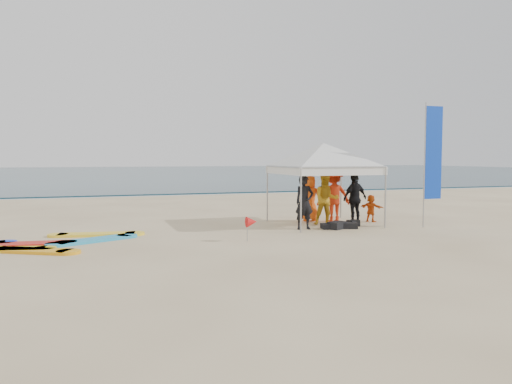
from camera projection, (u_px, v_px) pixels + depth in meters
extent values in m
plane|color=beige|center=(252.00, 254.00, 11.11)|extent=(120.00, 120.00, 0.00)
cube|color=#0C2633|center=(113.00, 173.00, 67.77)|extent=(160.00, 84.00, 0.08)
cube|color=silver|center=(151.00, 195.00, 28.30)|extent=(160.00, 1.20, 0.01)
imported|color=black|center=(304.00, 202.00, 14.91)|extent=(0.62, 0.42, 1.63)
imported|color=gold|center=(326.00, 199.00, 15.83)|extent=(0.94, 0.81, 1.65)
imported|color=red|center=(334.00, 196.00, 16.63)|extent=(1.21, 0.77, 1.77)
imported|color=black|center=(355.00, 199.00, 16.19)|extent=(1.03, 0.63, 1.64)
imported|color=#F05B15|center=(310.00, 198.00, 16.88)|extent=(0.85, 0.65, 1.55)
imported|color=#DC5713|center=(371.00, 208.00, 16.69)|extent=(0.66, 0.87, 0.91)
cylinder|color=#A5A5A8|center=(267.00, 194.00, 16.88)|extent=(0.05, 0.05, 1.87)
cylinder|color=#A5A5A8|center=(341.00, 192.00, 17.78)|extent=(0.05, 0.05, 1.87)
cylinder|color=#A5A5A8|center=(301.00, 200.00, 14.24)|extent=(0.05, 0.05, 1.87)
cylinder|color=#A5A5A8|center=(385.00, 198.00, 15.14)|extent=(0.05, 0.05, 1.87)
cube|color=white|center=(345.00, 171.00, 14.63)|extent=(2.90, 0.02, 0.24)
cube|color=white|center=(305.00, 169.00, 17.27)|extent=(2.90, 0.02, 0.24)
cube|color=white|center=(283.00, 171.00, 15.50)|extent=(0.02, 2.90, 0.24)
cube|color=white|center=(362.00, 170.00, 16.40)|extent=(0.02, 2.90, 0.24)
pyramid|color=white|center=(324.00, 143.00, 15.89)|extent=(3.96, 3.96, 0.75)
cylinder|color=#A5A5A8|center=(424.00, 165.00, 15.26)|extent=(0.04, 0.04, 3.83)
cube|color=#0C3BCC|center=(434.00, 153.00, 15.33)|extent=(0.60, 0.03, 2.85)
cylinder|color=#A5A5A8|center=(247.00, 230.00, 12.82)|extent=(0.02, 0.02, 0.60)
cone|color=red|center=(252.00, 222.00, 12.84)|extent=(0.28, 0.28, 0.28)
cube|color=black|center=(337.00, 225.00, 15.04)|extent=(0.66, 0.59, 0.22)
cube|color=black|center=(350.00, 226.00, 15.11)|extent=(0.53, 0.44, 0.18)
cube|color=black|center=(330.00, 226.00, 15.08)|extent=(0.55, 0.47, 0.16)
cube|color=black|center=(353.00, 223.00, 15.60)|extent=(0.42, 0.35, 0.20)
cube|color=red|center=(11.00, 245.00, 12.13)|extent=(2.59, 0.83, 0.07)
cube|color=#F1A214|center=(32.00, 251.00, 11.36)|extent=(1.87, 1.37, 0.07)
cube|color=#269ACD|center=(94.00, 240.00, 12.81)|extent=(1.97, 1.32, 0.07)
cube|color=yellow|center=(97.00, 234.00, 13.75)|extent=(2.11, 0.89, 0.07)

